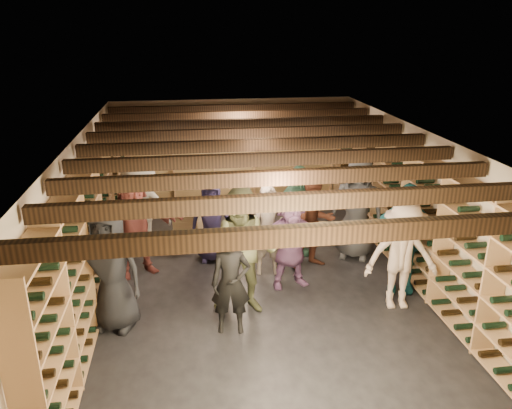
{
  "coord_description": "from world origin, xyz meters",
  "views": [
    {
      "loc": [
        -1.09,
        -7.46,
        4.03
      ],
      "look_at": [
        0.0,
        0.2,
        1.21
      ],
      "focal_mm": 35.0,
      "sensor_mm": 36.0,
      "label": 1
    }
  ],
  "objects_px": {
    "crate_stack_right": "(313,232)",
    "person_9": "(141,207)",
    "person_0": "(111,270)",
    "person_1": "(231,283)",
    "person_2": "(244,252)",
    "person_6": "(211,221)",
    "person_11": "(291,240)",
    "person_4": "(403,238)",
    "person_3": "(402,256)",
    "person_10": "(297,211)",
    "person_12": "(357,207)",
    "person_5": "(135,227)",
    "crate_loose": "(340,234)",
    "person_8": "(314,224)",
    "crate_stack_left": "(188,227)",
    "person_7": "(268,231)"
  },
  "relations": [
    {
      "from": "person_5",
      "to": "person_8",
      "type": "height_order",
      "value": "person_5"
    },
    {
      "from": "crate_stack_left",
      "to": "person_9",
      "type": "bearing_deg",
      "value": -168.9
    },
    {
      "from": "person_5",
      "to": "person_10",
      "type": "bearing_deg",
      "value": -16.15
    },
    {
      "from": "person_5",
      "to": "person_4",
      "type": "bearing_deg",
      "value": -38.37
    },
    {
      "from": "person_9",
      "to": "person_10",
      "type": "relative_size",
      "value": 1.01
    },
    {
      "from": "person_4",
      "to": "person_11",
      "type": "relative_size",
      "value": 1.12
    },
    {
      "from": "person_1",
      "to": "person_2",
      "type": "height_order",
      "value": "person_2"
    },
    {
      "from": "person_7",
      "to": "person_10",
      "type": "bearing_deg",
      "value": 50.64
    },
    {
      "from": "crate_loose",
      "to": "person_2",
      "type": "bearing_deg",
      "value": -133.09
    },
    {
      "from": "person_5",
      "to": "person_7",
      "type": "bearing_deg",
      "value": -30.58
    },
    {
      "from": "person_7",
      "to": "person_3",
      "type": "bearing_deg",
      "value": -32.09
    },
    {
      "from": "person_6",
      "to": "person_11",
      "type": "bearing_deg",
      "value": -36.92
    },
    {
      "from": "crate_stack_right",
      "to": "person_3",
      "type": "bearing_deg",
      "value": -75.68
    },
    {
      "from": "person_10",
      "to": "person_12",
      "type": "height_order",
      "value": "person_12"
    },
    {
      "from": "person_2",
      "to": "person_0",
      "type": "bearing_deg",
      "value": -160.64
    },
    {
      "from": "person_2",
      "to": "person_10",
      "type": "height_order",
      "value": "person_2"
    },
    {
      "from": "crate_stack_left",
      "to": "person_4",
      "type": "distance_m",
      "value": 4.03
    },
    {
      "from": "crate_loose",
      "to": "person_0",
      "type": "relative_size",
      "value": 0.28
    },
    {
      "from": "crate_stack_left",
      "to": "crate_stack_right",
      "type": "height_order",
      "value": "crate_stack_left"
    },
    {
      "from": "person_5",
      "to": "person_8",
      "type": "bearing_deg",
      "value": -26.46
    },
    {
      "from": "crate_stack_left",
      "to": "person_8",
      "type": "height_order",
      "value": "person_8"
    },
    {
      "from": "person_6",
      "to": "person_10",
      "type": "relative_size",
      "value": 0.87
    },
    {
      "from": "crate_stack_right",
      "to": "person_9",
      "type": "xyz_separation_m",
      "value": [
        -3.27,
        0.0,
        0.69
      ]
    },
    {
      "from": "person_0",
      "to": "person_8",
      "type": "xyz_separation_m",
      "value": [
        3.18,
        1.4,
        -0.08
      ]
    },
    {
      "from": "person_11",
      "to": "person_12",
      "type": "distance_m",
      "value": 1.66
    },
    {
      "from": "person_0",
      "to": "person_11",
      "type": "relative_size",
      "value": 1.11
    },
    {
      "from": "crate_stack_right",
      "to": "person_9",
      "type": "distance_m",
      "value": 3.34
    },
    {
      "from": "person_0",
      "to": "person_11",
      "type": "height_order",
      "value": "person_0"
    },
    {
      "from": "person_4",
      "to": "person_0",
      "type": "bearing_deg",
      "value": -155.98
    },
    {
      "from": "person_7",
      "to": "person_8",
      "type": "distance_m",
      "value": 0.82
    },
    {
      "from": "person_4",
      "to": "person_6",
      "type": "relative_size",
      "value": 1.2
    },
    {
      "from": "person_5",
      "to": "person_11",
      "type": "height_order",
      "value": "person_5"
    },
    {
      "from": "person_1",
      "to": "person_7",
      "type": "height_order",
      "value": "person_7"
    },
    {
      "from": "crate_stack_left",
      "to": "crate_loose",
      "type": "distance_m",
      "value": 2.99
    },
    {
      "from": "person_1",
      "to": "person_8",
      "type": "xyz_separation_m",
      "value": [
        1.59,
        1.73,
        0.07
      ]
    },
    {
      "from": "crate_loose",
      "to": "person_8",
      "type": "relative_size",
      "value": 0.31
    },
    {
      "from": "crate_stack_right",
      "to": "person_0",
      "type": "relative_size",
      "value": 0.33
    },
    {
      "from": "crate_stack_left",
      "to": "person_7",
      "type": "bearing_deg",
      "value": -46.14
    },
    {
      "from": "person_3",
      "to": "person_12",
      "type": "height_order",
      "value": "person_12"
    },
    {
      "from": "crate_stack_right",
      "to": "person_1",
      "type": "distance_m",
      "value": 3.45
    },
    {
      "from": "person_6",
      "to": "person_10",
      "type": "height_order",
      "value": "person_10"
    },
    {
      "from": "person_1",
      "to": "person_11",
      "type": "xyz_separation_m",
      "value": [
        1.06,
        1.14,
        0.05
      ]
    },
    {
      "from": "person_3",
      "to": "person_11",
      "type": "xyz_separation_m",
      "value": [
        -1.47,
        0.86,
        -0.04
      ]
    },
    {
      "from": "person_5",
      "to": "person_1",
      "type": "bearing_deg",
      "value": -76.69
    },
    {
      "from": "crate_stack_left",
      "to": "person_4",
      "type": "relative_size",
      "value": 0.38
    },
    {
      "from": "crate_loose",
      "to": "person_7",
      "type": "xyz_separation_m",
      "value": [
        -1.65,
        -1.22,
        0.69
      ]
    },
    {
      "from": "person_1",
      "to": "person_7",
      "type": "xyz_separation_m",
      "value": [
        0.78,
        1.61,
        0.04
      ]
    },
    {
      "from": "crate_loose",
      "to": "person_3",
      "type": "relative_size",
      "value": 0.3
    },
    {
      "from": "crate_stack_left",
      "to": "person_2",
      "type": "relative_size",
      "value": 0.36
    },
    {
      "from": "person_11",
      "to": "person_5",
      "type": "bearing_deg",
      "value": 153.99
    }
  ]
}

